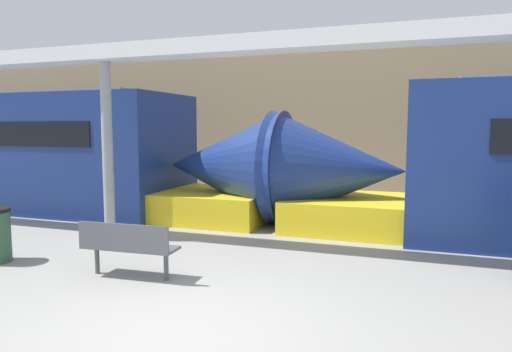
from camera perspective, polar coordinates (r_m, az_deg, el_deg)
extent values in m
plane|color=gray|center=(5.35, -9.54, -18.79)|extent=(60.00, 60.00, 0.00)
cube|color=#9E8460|center=(15.39, 10.40, 6.90)|extent=(56.00, 0.20, 5.00)
cone|color=navy|center=(10.32, 10.05, 0.82)|extent=(2.97, 2.63, 2.63)
cube|color=yellow|center=(10.41, 11.49, -4.54)|extent=(2.68, 2.46, 0.70)
cone|color=navy|center=(11.06, -3.81, 1.24)|extent=(2.97, 2.63, 2.63)
cube|color=yellow|center=(11.29, -5.10, -3.62)|extent=(2.68, 2.46, 0.70)
cube|color=#4C4F54|center=(7.17, -15.43, -8.58)|extent=(1.49, 0.52, 0.04)
cube|color=#4C4F54|center=(6.96, -16.34, -7.28)|extent=(1.47, 0.12, 0.38)
cylinder|color=#4C4F54|center=(7.55, -19.24, -9.83)|extent=(0.07, 0.07, 0.43)
cylinder|color=#4C4F54|center=(6.96, -11.17, -10.96)|extent=(0.07, 0.07, 0.43)
cylinder|color=gray|center=(9.47, -18.06, 2.85)|extent=(0.21, 0.21, 3.52)
cube|color=silver|center=(9.57, -18.44, 14.29)|extent=(28.00, 0.60, 0.28)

